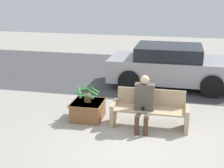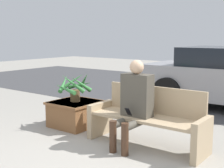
{
  "view_description": "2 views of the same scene",
  "coord_description": "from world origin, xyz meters",
  "px_view_note": "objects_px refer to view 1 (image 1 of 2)",
  "views": [
    {
      "loc": [
        0.81,
        -5.99,
        3.2
      ],
      "look_at": [
        -0.78,
        1.13,
        0.91
      ],
      "focal_mm": 50.0,
      "sensor_mm": 36.0,
      "label": 1
    },
    {
      "loc": [
        2.48,
        -3.0,
        1.62
      ],
      "look_at": [
        -0.52,
        0.95,
        0.85
      ],
      "focal_mm": 50.0,
      "sensor_mm": 36.0,
      "label": 2
    }
  ],
  "objects_px": {
    "parked_car": "(170,66)",
    "potted_plant": "(87,92)",
    "bench": "(150,110)",
    "planter_box": "(88,109)",
    "person_seated": "(144,100)"
  },
  "relations": [
    {
      "from": "parked_car",
      "to": "planter_box",
      "type": "bearing_deg",
      "value": -120.42
    },
    {
      "from": "potted_plant",
      "to": "parked_car",
      "type": "distance_m",
      "value": 3.73
    },
    {
      "from": "bench",
      "to": "potted_plant",
      "type": "bearing_deg",
      "value": 177.6
    },
    {
      "from": "person_seated",
      "to": "planter_box",
      "type": "bearing_deg",
      "value": 169.99
    },
    {
      "from": "person_seated",
      "to": "bench",
      "type": "bearing_deg",
      "value": 54.89
    },
    {
      "from": "bench",
      "to": "parked_car",
      "type": "bearing_deg",
      "value": 84.27
    },
    {
      "from": "person_seated",
      "to": "planter_box",
      "type": "height_order",
      "value": "person_seated"
    },
    {
      "from": "person_seated",
      "to": "parked_car",
      "type": "distance_m",
      "value": 3.49
    },
    {
      "from": "planter_box",
      "to": "potted_plant",
      "type": "height_order",
      "value": "potted_plant"
    },
    {
      "from": "parked_car",
      "to": "potted_plant",
      "type": "bearing_deg",
      "value": -120.48
    },
    {
      "from": "bench",
      "to": "planter_box",
      "type": "bearing_deg",
      "value": 177.46
    },
    {
      "from": "bench",
      "to": "potted_plant",
      "type": "height_order",
      "value": "potted_plant"
    },
    {
      "from": "planter_box",
      "to": "bench",
      "type": "bearing_deg",
      "value": -2.54
    },
    {
      "from": "person_seated",
      "to": "parked_car",
      "type": "bearing_deg",
      "value": 82.47
    },
    {
      "from": "planter_box",
      "to": "potted_plant",
      "type": "bearing_deg",
      "value": -149.43
    }
  ]
}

